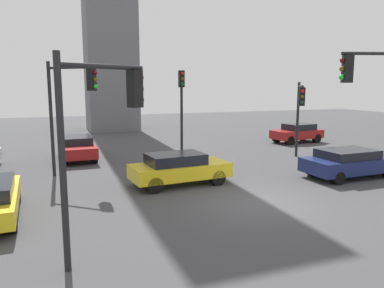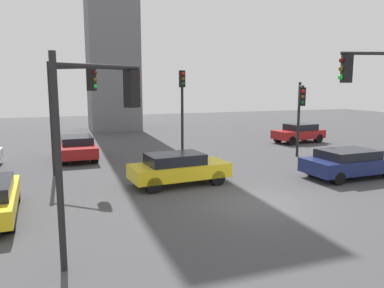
{
  "view_description": "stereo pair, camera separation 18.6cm",
  "coord_description": "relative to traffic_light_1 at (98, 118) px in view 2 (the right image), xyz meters",
  "views": [
    {
      "loc": [
        -7.04,
        -11.81,
        4.39
      ],
      "look_at": [
        -0.3,
        5.99,
        1.4
      ],
      "focal_mm": 35.06,
      "sensor_mm": 36.0,
      "label": 1
    },
    {
      "loc": [
        -6.87,
        -11.88,
        4.39
      ],
      "look_at": [
        -0.3,
        5.99,
        1.4
      ],
      "focal_mm": 35.06,
      "sensor_mm": 36.0,
      "label": 2
    }
  ],
  "objects": [
    {
      "name": "traffic_light_3",
      "position": [
        12.31,
        8.59,
        -0.35
      ],
      "size": [
        1.65,
        2.46,
        4.57
      ],
      "rotation": [
        0.0,
        0.0,
        -2.14
      ],
      "color": "black",
      "rests_on": "ground_plane"
    },
    {
      "name": "car_5",
      "position": [
        0.17,
        13.58,
        -2.85
      ],
      "size": [
        2.05,
        4.4,
        1.37
      ],
      "rotation": [
        0.0,
        0.0,
        -1.56
      ],
      "color": "maroon",
      "rests_on": "ground_plane"
    },
    {
      "name": "traffic_light_1",
      "position": [
        0.0,
        0.0,
        0.0
      ],
      "size": [
        2.32,
        1.44,
        5.14
      ],
      "rotation": [
        0.0,
        0.0,
        0.52
      ],
      "color": "black",
      "rests_on": "ground_plane"
    },
    {
      "name": "traffic_light_2",
      "position": [
        6.32,
        12.12,
        0.08
      ],
      "size": [
        0.34,
        0.47,
        5.27
      ],
      "rotation": [
        0.0,
        0.0,
        -1.62
      ],
      "color": "black",
      "rests_on": "ground_plane"
    },
    {
      "name": "ground_plane",
      "position": [
        5.85,
        2.34,
        -3.59
      ],
      "size": [
        88.54,
        88.54,
        0.0
      ],
      "primitive_type": "plane",
      "color": "#424244"
    },
    {
      "name": "car_1",
      "position": [
        12.17,
        4.36,
        -2.86
      ],
      "size": [
        4.66,
        2.18,
        1.36
      ],
      "rotation": [
        0.0,
        0.0,
        0.03
      ],
      "color": "navy",
      "rests_on": "ground_plane"
    },
    {
      "name": "car_3",
      "position": [
        16.6,
        14.49,
        -2.82
      ],
      "size": [
        4.13,
        2.23,
        1.45
      ],
      "rotation": [
        0.0,
        0.0,
        3.26
      ],
      "color": "maroon",
      "rests_on": "ground_plane"
    },
    {
      "name": "traffic_light_4",
      "position": [
        -0.28,
        8.88,
        0.24
      ],
      "size": [
        2.12,
        1.88,
        5.5
      ],
      "rotation": [
        0.0,
        0.0,
        -0.72
      ],
      "color": "black",
      "rests_on": "ground_plane"
    },
    {
      "name": "car_4",
      "position": [
        4.01,
        5.9,
        -2.83
      ],
      "size": [
        4.47,
        2.17,
        1.42
      ],
      "rotation": [
        0.0,
        0.0,
        0.08
      ],
      "color": "yellow",
      "rests_on": "ground_plane"
    }
  ]
}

